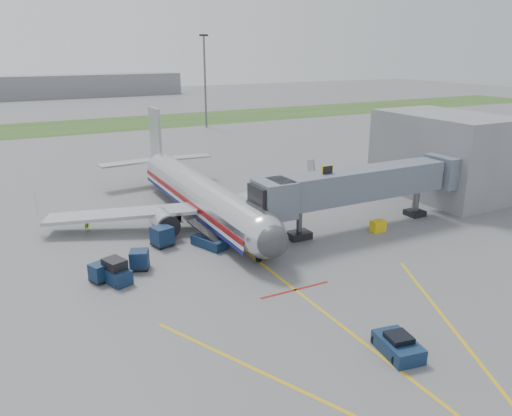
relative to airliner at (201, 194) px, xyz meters
name	(u,v)px	position (x,y,z in m)	size (l,w,h in m)	color
ground	(270,270)	(0.00, -15.25, -2.65)	(400.00, 400.00, 0.00)	#565659
grass_strip	(84,126)	(0.00, 74.75, -2.64)	(300.00, 25.00, 0.01)	#2D4C1E
apron_markings	(321,310)	(0.00, -22.65, -2.64)	(21.52, 50.00, 0.01)	gold
airliner	(201,194)	(0.00, 0.00, 0.00)	(32.10, 35.67, 10.25)	silver
jet_bridge	(358,185)	(12.86, -10.25, 1.82)	(25.30, 4.00, 6.90)	slate
terminal	(443,155)	(30.00, -5.25, 2.35)	(10.00, 16.00, 10.00)	slate
light_mast_right	(205,79)	(25.00, 59.75, 8.13)	(2.00, 0.44, 20.40)	#595B60
distant_terminal	(15,87)	(-10.00, 154.75, 1.35)	(120.00, 14.00, 8.00)	slate
pushback_tug	(398,346)	(1.05, -29.16, -2.11)	(2.38, 3.37, 1.29)	#0E203E
baggage_tug	(115,272)	(-11.79, -11.56, -1.79)	(2.30, 3.10, 1.94)	#0E203E
baggage_cart_a	(139,260)	(-9.46, -10.00, -1.82)	(1.97, 1.97, 1.63)	#0E203E
baggage_cart_b	(100,272)	(-12.84, -10.84, -1.89)	(1.79, 1.79, 1.48)	#0E203E
baggage_cart_c	(162,236)	(-6.23, -5.95, -1.70)	(2.12, 2.12, 1.86)	#0E203E
belt_loader	(209,241)	(-2.52, -8.13, -2.12)	(2.59, 4.42, 2.10)	#0E203E
ground_power_cart	(378,226)	(14.06, -12.25, -2.08)	(1.45, 0.99, 1.14)	gold
ramp_worker	(87,223)	(-11.74, 1.41, -1.76)	(0.65, 0.42, 1.77)	#85D919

